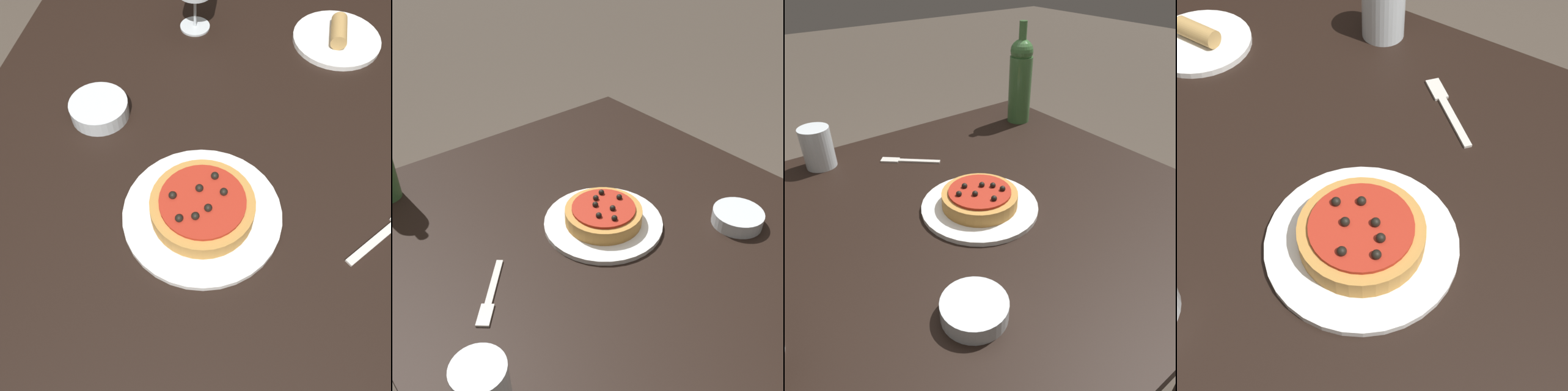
# 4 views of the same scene
# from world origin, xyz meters

# --- Properties ---
(ground_plane) EXTENTS (14.00, 14.00, 0.00)m
(ground_plane) POSITION_xyz_m (0.00, 0.00, 0.00)
(ground_plane) COLOR #4C4238
(dining_table) EXTENTS (1.32, 1.07, 0.78)m
(dining_table) POSITION_xyz_m (0.00, 0.00, 0.69)
(dining_table) COLOR black
(dining_table) RESTS_ON ground_plane
(dinner_plate) EXTENTS (0.28, 0.28, 0.01)m
(dinner_plate) POSITION_xyz_m (0.09, -0.01, 0.78)
(dinner_plate) COLOR white
(dinner_plate) RESTS_ON dining_table
(pizza) EXTENTS (0.18, 0.18, 0.05)m
(pizza) POSITION_xyz_m (0.09, -0.01, 0.81)
(pizza) COLOR #BC843D
(pizza) RESTS_ON dinner_plate
(water_cup) EXTENTS (0.09, 0.09, 0.12)m
(water_cup) POSITION_xyz_m (-0.15, 0.44, 0.84)
(water_cup) COLOR silver
(water_cup) RESTS_ON dining_table
(fork) EXTENTS (0.15, 0.13, 0.00)m
(fork) POSITION_xyz_m (0.06, 0.31, 0.78)
(fork) COLOR beige
(fork) RESTS_ON dining_table
(side_plate) EXTENTS (0.20, 0.20, 0.05)m
(side_plate) POSITION_xyz_m (-0.44, 0.21, 0.79)
(side_plate) COLOR white
(side_plate) RESTS_ON dining_table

